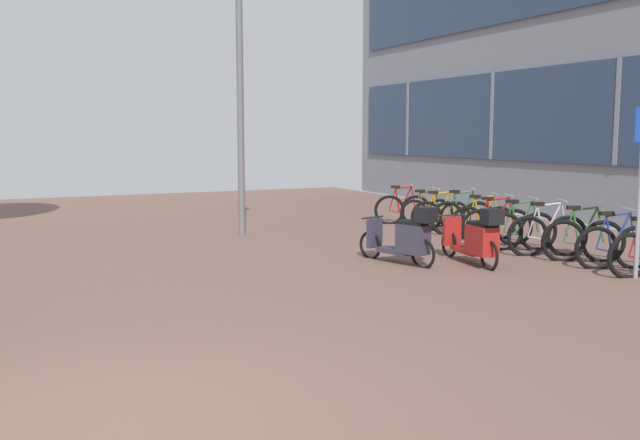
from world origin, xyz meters
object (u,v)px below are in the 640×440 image
(bicycle_rack_04, at_px, (521,231))
(bicycle_rack_06, at_px, (483,222))
(bicycle_rack_08, at_px, (441,216))
(scooter_near, at_px, (476,238))
(bicycle_rack_02, at_px, (583,240))
(bicycle_rack_05, at_px, (497,226))
(bicycle_rack_03, at_px, (547,235))
(bicycle_rack_07, at_px, (463,218))
(scooter_mid, at_px, (406,237))
(bicycle_rack_10, at_px, (403,209))
(lamp_post, at_px, (240,90))
(bicycle_rack_01, at_px, (616,247))
(bicycle_rack_09, at_px, (427,213))

(bicycle_rack_04, bearing_deg, bicycle_rack_06, 79.92)
(bicycle_rack_08, bearing_deg, scooter_near, -117.71)
(bicycle_rack_02, height_order, bicycle_rack_06, bicycle_rack_02)
(bicycle_rack_05, xyz_separation_m, bicycle_rack_06, (0.23, 0.69, -0.01))
(bicycle_rack_03, bearing_deg, bicycle_rack_07, 84.56)
(bicycle_rack_03, relative_size, bicycle_rack_05, 1.02)
(bicycle_rack_04, bearing_deg, bicycle_rack_03, -91.01)
(bicycle_rack_07, bearing_deg, scooter_mid, -141.32)
(bicycle_rack_02, distance_m, bicycle_rack_10, 5.50)
(scooter_near, xyz_separation_m, lamp_post, (-2.31, 4.84, 2.58))
(bicycle_rack_05, bearing_deg, bicycle_rack_01, -87.96)
(bicycle_rack_01, relative_size, bicycle_rack_08, 1.09)
(bicycle_rack_07, bearing_deg, scooter_near, -123.95)
(scooter_mid, bearing_deg, lamp_post, 107.05)
(bicycle_rack_05, height_order, lamp_post, lamp_post)
(bicycle_rack_04, distance_m, scooter_near, 1.94)
(bicycle_rack_01, xyz_separation_m, bicycle_rack_06, (0.14, 3.43, -0.00))
(bicycle_rack_02, relative_size, bicycle_rack_05, 0.92)
(bicycle_rack_01, distance_m, bicycle_rack_06, 3.44)
(scooter_near, bearing_deg, bicycle_rack_01, -32.93)
(scooter_mid, bearing_deg, bicycle_rack_09, 51.31)
(bicycle_rack_09, xyz_separation_m, lamp_post, (-4.32, 0.53, 2.70))
(bicycle_rack_05, bearing_deg, bicycle_rack_03, -90.95)
(bicycle_rack_08, height_order, scooter_near, scooter_near)
(bicycle_rack_06, bearing_deg, scooter_mid, -150.31)
(bicycle_rack_03, bearing_deg, bicycle_rack_05, 89.05)
(bicycle_rack_05, distance_m, lamp_post, 5.85)
(bicycle_rack_02, xyz_separation_m, bicycle_rack_09, (0.16, 4.81, -0.03))
(scooter_mid, height_order, lamp_post, lamp_post)
(bicycle_rack_06, distance_m, scooter_near, 2.99)
(bicycle_rack_01, height_order, bicycle_rack_08, bicycle_rack_01)
(bicycle_rack_06, bearing_deg, bicycle_rack_08, 92.82)
(bicycle_rack_09, xyz_separation_m, scooter_mid, (-3.00, -3.75, 0.12))
(bicycle_rack_02, bearing_deg, bicycle_rack_03, 101.16)
(bicycle_rack_03, height_order, bicycle_rack_05, bicycle_rack_03)
(bicycle_rack_01, relative_size, lamp_post, 0.24)
(bicycle_rack_03, relative_size, bicycle_rack_06, 1.11)
(bicycle_rack_02, xyz_separation_m, bicycle_rack_06, (0.12, 2.75, -0.01))
(bicycle_rack_07, distance_m, scooter_mid, 3.80)
(bicycle_rack_02, relative_size, bicycle_rack_09, 0.96)
(bicycle_rack_01, distance_m, bicycle_rack_08, 4.81)
(bicycle_rack_08, xyz_separation_m, bicycle_rack_10, (-0.11, 1.37, 0.01))
(bicycle_rack_05, xyz_separation_m, scooter_near, (-1.74, -1.56, 0.09))
(bicycle_rack_04, height_order, bicycle_rack_08, bicycle_rack_04)
(bicycle_rack_10, xyz_separation_m, lamp_post, (-4.09, -0.16, 2.68))
(bicycle_rack_03, relative_size, scooter_mid, 0.85)
(bicycle_rack_08, height_order, bicycle_rack_09, bicycle_rack_08)
(bicycle_rack_08, relative_size, scooter_near, 0.66)
(bicycle_rack_02, relative_size, bicycle_rack_08, 1.03)
(scooter_near, xyz_separation_m, scooter_mid, (-0.99, 0.56, 0.00))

